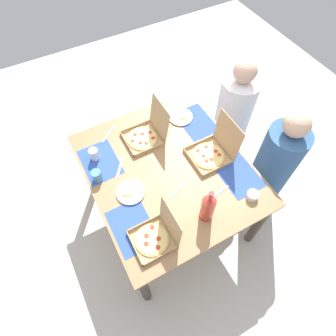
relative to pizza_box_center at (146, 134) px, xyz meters
name	(u,v)px	position (x,y,z in m)	size (l,w,h in m)	color
ground_plane	(168,210)	(0.34, 0.01, -0.81)	(6.00, 6.00, 0.00)	beige
dining_table	(168,175)	(0.34, 0.01, -0.15)	(1.32, 1.16, 0.77)	#3F3328
placemat_near_left	(100,162)	(0.04, -0.42, -0.05)	(0.36, 0.26, 0.00)	#2D4C9E
placemat_near_right	(132,227)	(0.64, -0.42, -0.05)	(0.36, 0.26, 0.00)	#2D4C9E
placemat_far_left	(196,122)	(0.04, 0.44, -0.05)	(0.36, 0.26, 0.00)	#2D4C9E
placemat_far_right	(238,174)	(0.64, 0.44, -0.05)	(0.36, 0.26, 0.00)	#2D4C9E
pizza_box_center	(146,134)	(0.00, 0.00, 0.00)	(0.28, 0.32, 0.31)	tan
pizza_box_edge_far	(156,236)	(0.78, -0.31, 0.00)	(0.25, 0.27, 0.29)	tan
pizza_box_corner_right	(212,151)	(0.40, 0.37, 0.00)	(0.28, 0.31, 0.32)	tan
plate_near_left	(181,117)	(-0.06, 0.35, -0.04)	(0.20, 0.20, 0.03)	white
plate_far_left	(130,192)	(0.40, -0.32, -0.04)	(0.20, 0.20, 0.03)	white
soda_bottle	(208,207)	(0.80, 0.06, 0.08)	(0.09, 0.09, 0.32)	#B2382D
cup_clear_right	(94,154)	(-0.01, -0.43, 0.00)	(0.07, 0.07, 0.10)	silver
cup_clear_left	(97,176)	(0.18, -0.48, 0.00)	(0.07, 0.07, 0.10)	teal
condiment_bowl	(253,195)	(0.84, 0.42, -0.02)	(0.08, 0.08, 0.05)	white
fork_by_near_right	(178,190)	(0.54, -0.01, -0.05)	(0.19, 0.02, 0.01)	#B7B7BC
fork_by_far_left	(218,193)	(0.70, 0.23, -0.05)	(0.19, 0.02, 0.01)	#B7B7BC
knife_by_far_right	(120,166)	(0.16, -0.30, -0.05)	(0.21, 0.02, 0.01)	#B7B7BC
fork_by_near_left	(109,134)	(-0.18, -0.25, -0.05)	(0.19, 0.02, 0.01)	#B7B7BC
diner_left_seat	(231,122)	(0.04, 0.85, -0.26)	(0.32, 0.32, 1.22)	white
diner_right_seat	(271,169)	(0.64, 0.85, -0.28)	(0.32, 0.32, 1.19)	#33598C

